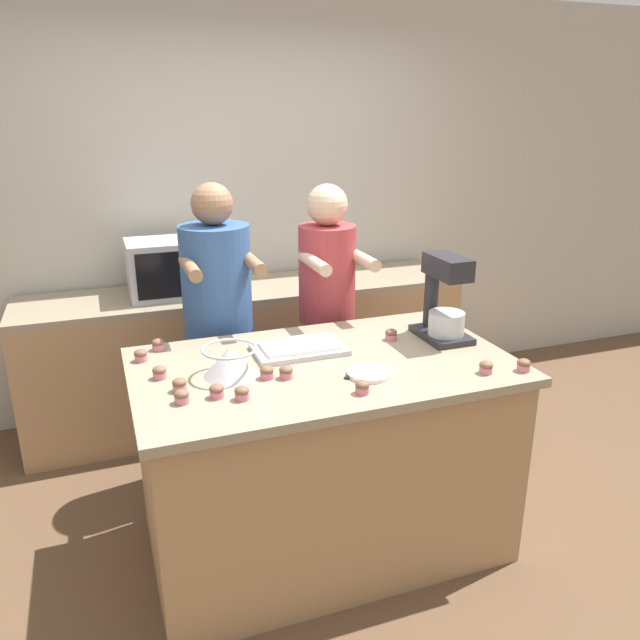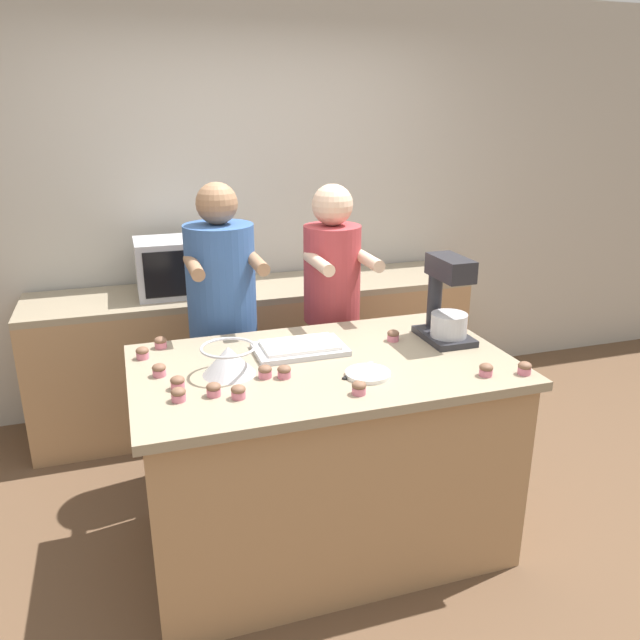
# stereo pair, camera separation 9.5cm
# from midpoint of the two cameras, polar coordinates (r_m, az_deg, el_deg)

# --- Properties ---
(ground_plane) EXTENTS (16.00, 16.00, 0.00)m
(ground_plane) POSITION_cam_midpoint_polar(r_m,az_deg,el_deg) (3.20, -0.58, -19.38)
(ground_plane) COLOR brown
(back_wall) EXTENTS (10.00, 0.06, 2.70)m
(back_wall) POSITION_cam_midpoint_polar(r_m,az_deg,el_deg) (4.24, -8.71, 10.16)
(back_wall) COLOR #B2ADA3
(back_wall) RESTS_ON ground_plane
(island_counter) EXTENTS (1.65, 0.96, 0.93)m
(island_counter) POSITION_cam_midpoint_polar(r_m,az_deg,el_deg) (2.93, -0.61, -12.24)
(island_counter) COLOR #A87F56
(island_counter) RESTS_ON ground_plane
(back_counter) EXTENTS (2.80, 0.60, 0.89)m
(back_counter) POSITION_cam_midpoint_polar(r_m,az_deg,el_deg) (4.15, -7.10, -2.94)
(back_counter) COLOR #A87F56
(back_counter) RESTS_ON ground_plane
(person_left) EXTENTS (0.37, 0.52, 1.63)m
(person_left) POSITION_cam_midpoint_polar(r_m,az_deg,el_deg) (3.34, -9.99, -1.16)
(person_left) COLOR #33384C
(person_left) RESTS_ON ground_plane
(person_right) EXTENTS (0.33, 0.50, 1.60)m
(person_right) POSITION_cam_midpoint_polar(r_m,az_deg,el_deg) (3.48, -0.13, 0.01)
(person_right) COLOR #232328
(person_right) RESTS_ON ground_plane
(stand_mixer) EXTENTS (0.20, 0.30, 0.41)m
(stand_mixer) POSITION_cam_midpoint_polar(r_m,az_deg,el_deg) (3.00, 10.35, 1.58)
(stand_mixer) COLOR #232328
(stand_mixer) RESTS_ON island_counter
(mixing_bowl) EXTENTS (0.23, 0.23, 0.12)m
(mixing_bowl) POSITION_cam_midpoint_polar(r_m,az_deg,el_deg) (2.60, -9.30, -3.68)
(mixing_bowl) COLOR #BCBCC1
(mixing_bowl) RESTS_ON island_counter
(baking_tray) EXTENTS (0.41, 0.25, 0.04)m
(baking_tray) POSITION_cam_midpoint_polar(r_m,az_deg,el_deg) (2.83, -2.87, -2.59)
(baking_tray) COLOR #BCBCC1
(baking_tray) RESTS_ON island_counter
(microwave_oven) EXTENTS (0.52, 0.36, 0.34)m
(microwave_oven) POSITION_cam_midpoint_polar(r_m,az_deg,el_deg) (3.89, -14.06, 4.67)
(microwave_oven) COLOR #B7B7BC
(microwave_oven) RESTS_ON back_counter
(small_plate) EXTENTS (0.19, 0.19, 0.02)m
(small_plate) POSITION_cam_midpoint_polar(r_m,az_deg,el_deg) (2.60, 3.50, -4.88)
(small_plate) COLOR white
(small_plate) RESTS_ON island_counter
(knife) EXTENTS (0.19, 0.14, 0.01)m
(knife) POSITION_cam_midpoint_polar(r_m,az_deg,el_deg) (2.63, 2.42, -4.70)
(knife) COLOR #BCBCC1
(knife) RESTS_ON island_counter
(cupcake_0) EXTENTS (0.06, 0.06, 0.05)m
(cupcake_0) POSITION_cam_midpoint_polar(r_m,az_deg,el_deg) (2.95, -15.47, -2.17)
(cupcake_0) COLOR #D17084
(cupcake_0) RESTS_ON island_counter
(cupcake_1) EXTENTS (0.06, 0.06, 0.05)m
(cupcake_1) POSITION_cam_midpoint_polar(r_m,az_deg,el_deg) (2.42, -13.65, -6.82)
(cupcake_1) COLOR #D17084
(cupcake_1) RESTS_ON island_counter
(cupcake_2) EXTENTS (0.06, 0.06, 0.05)m
(cupcake_2) POSITION_cam_midpoint_polar(r_m,az_deg,el_deg) (2.43, 2.77, -6.14)
(cupcake_2) COLOR #D17084
(cupcake_2) RESTS_ON island_counter
(cupcake_3) EXTENTS (0.06, 0.06, 0.05)m
(cupcake_3) POSITION_cam_midpoint_polar(r_m,az_deg,el_deg) (2.75, 17.19, -3.95)
(cupcake_3) COLOR #D17084
(cupcake_3) RESTS_ON island_counter
(cupcake_4) EXTENTS (0.06, 0.06, 0.05)m
(cupcake_4) POSITION_cam_midpoint_polar(r_m,az_deg,el_deg) (2.98, 5.62, -1.32)
(cupcake_4) COLOR #D17084
(cupcake_4) RESTS_ON island_counter
(cupcake_5) EXTENTS (0.06, 0.06, 0.05)m
(cupcake_5) POSITION_cam_midpoint_polar(r_m,az_deg,el_deg) (2.52, -13.78, -5.77)
(cupcake_5) COLOR #D17084
(cupcake_5) RESTS_ON island_counter
(cupcake_6) EXTENTS (0.06, 0.06, 0.05)m
(cupcake_6) POSITION_cam_midpoint_polar(r_m,az_deg,el_deg) (2.40, -8.28, -6.62)
(cupcake_6) COLOR #D17084
(cupcake_6) RESTS_ON island_counter
(cupcake_7) EXTENTS (0.06, 0.06, 0.05)m
(cupcake_7) POSITION_cam_midpoint_polar(r_m,az_deg,el_deg) (2.57, -5.95, -4.77)
(cupcake_7) COLOR #D17084
(cupcake_7) RESTS_ON island_counter
(cupcake_8) EXTENTS (0.06, 0.06, 0.05)m
(cupcake_8) POSITION_cam_midpoint_polar(r_m,az_deg,el_deg) (2.44, -10.53, -6.40)
(cupcake_8) COLOR #D17084
(cupcake_8) RESTS_ON island_counter
(cupcake_9) EXTENTS (0.06, 0.06, 0.05)m
(cupcake_9) POSITION_cam_midpoint_polar(r_m,az_deg,el_deg) (2.85, -16.99, -3.10)
(cupcake_9) COLOR #D17084
(cupcake_9) RESTS_ON island_counter
(cupcake_10) EXTENTS (0.06, 0.06, 0.05)m
(cupcake_10) POSITION_cam_midpoint_polar(r_m,az_deg,el_deg) (2.65, -15.47, -4.63)
(cupcake_10) COLOR #D17084
(cupcake_10) RESTS_ON island_counter
(cupcake_11) EXTENTS (0.06, 0.06, 0.05)m
(cupcake_11) POSITION_cam_midpoint_polar(r_m,az_deg,el_deg) (2.68, 13.97, -4.21)
(cupcake_11) COLOR #D17084
(cupcake_11) RESTS_ON island_counter
(cupcake_12) EXTENTS (0.06, 0.06, 0.05)m
(cupcake_12) POSITION_cam_midpoint_polar(r_m,az_deg,el_deg) (2.57, -4.18, -4.77)
(cupcake_12) COLOR #D17084
(cupcake_12) RESTS_ON island_counter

